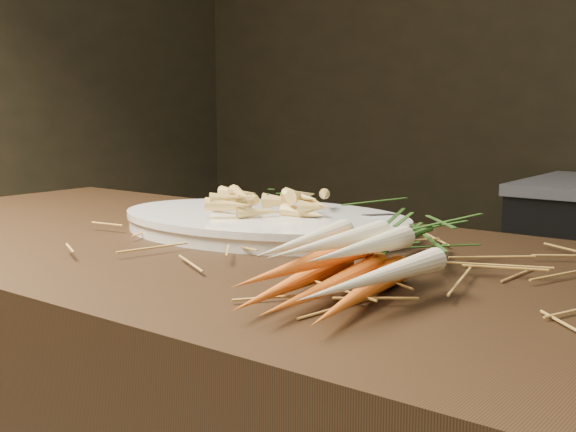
% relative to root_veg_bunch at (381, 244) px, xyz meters
% --- Properties ---
extents(straw_bedding, '(1.40, 0.60, 0.02)m').
position_rel_root_veg_bunch_xyz_m(straw_bedding, '(0.13, 0.04, -0.03)').
color(straw_bedding, olive).
rests_on(straw_bedding, main_counter).
extents(root_veg_bunch, '(0.19, 0.46, 0.09)m').
position_rel_root_veg_bunch_xyz_m(root_veg_bunch, '(0.00, 0.00, 0.00)').
color(root_veg_bunch, '#CB410A').
rests_on(root_veg_bunch, main_counter).
extents(serving_platter, '(0.53, 0.39, 0.03)m').
position_rel_root_veg_bunch_xyz_m(serving_platter, '(-0.31, 0.15, -0.03)').
color(serving_platter, white).
rests_on(serving_platter, main_counter).
extents(roasted_veg_heap, '(0.26, 0.21, 0.05)m').
position_rel_root_veg_bunch_xyz_m(roasted_veg_heap, '(-0.31, 0.15, 0.01)').
color(roasted_veg_heap, tan).
rests_on(roasted_veg_heap, serving_platter).
extents(serving_fork, '(0.13, 0.16, 0.00)m').
position_rel_root_veg_bunch_xyz_m(serving_fork, '(-0.13, 0.15, -0.01)').
color(serving_fork, silver).
rests_on(serving_fork, serving_platter).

